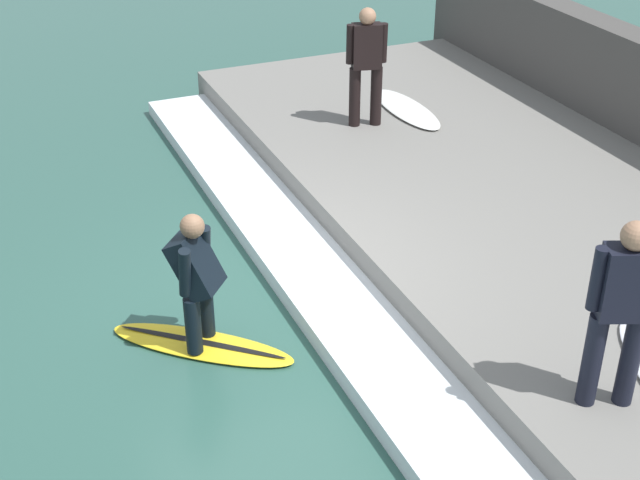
{
  "coord_description": "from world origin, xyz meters",
  "views": [
    {
      "loc": [
        -2.43,
        -7.04,
        5.09
      ],
      "look_at": [
        0.59,
        0.0,
        0.7
      ],
      "focal_mm": 50.0,
      "sensor_mm": 36.0,
      "label": 1
    }
  ],
  "objects_px": {
    "surfer_waiting_near": "(622,306)",
    "surfboard_waiting_far": "(407,109)",
    "surfboard_riding": "(202,345)",
    "surfer_riding": "(196,275)",
    "surfer_waiting_far": "(366,61)"
  },
  "relations": [
    {
      "from": "surfer_riding",
      "to": "surfer_waiting_far",
      "type": "distance_m",
      "value": 4.77
    },
    {
      "from": "surfer_waiting_near",
      "to": "surfboard_waiting_far",
      "type": "xyz_separation_m",
      "value": [
        1.51,
        6.13,
        -0.88
      ]
    },
    {
      "from": "surfboard_riding",
      "to": "surfer_waiting_near",
      "type": "xyz_separation_m",
      "value": [
        2.58,
        -2.54,
        1.33
      ]
    },
    {
      "from": "surfer_waiting_near",
      "to": "surfboard_waiting_far",
      "type": "relative_size",
      "value": 0.97
    },
    {
      "from": "surfer_riding",
      "to": "surfboard_waiting_far",
      "type": "distance_m",
      "value": 5.45
    },
    {
      "from": "surfer_waiting_near",
      "to": "surfboard_waiting_far",
      "type": "distance_m",
      "value": 6.38
    },
    {
      "from": "surfer_waiting_near",
      "to": "surfboard_riding",
      "type": "bearing_deg",
      "value": 135.43
    },
    {
      "from": "surfer_riding",
      "to": "surfer_waiting_far",
      "type": "bearing_deg",
      "value": 45.42
    },
    {
      "from": "surfer_waiting_far",
      "to": "surfboard_waiting_far",
      "type": "bearing_deg",
      "value": 15.66
    },
    {
      "from": "surfer_riding",
      "to": "surfer_waiting_far",
      "type": "xyz_separation_m",
      "value": [
        3.33,
        3.38,
        0.53
      ]
    },
    {
      "from": "surfer_waiting_far",
      "to": "surfboard_waiting_far",
      "type": "xyz_separation_m",
      "value": [
        0.76,
        0.21,
        -0.86
      ]
    },
    {
      "from": "surfer_waiting_near",
      "to": "surfer_riding",
      "type": "bearing_deg",
      "value": 135.43
    },
    {
      "from": "surfboard_riding",
      "to": "surfer_waiting_near",
      "type": "height_order",
      "value": "surfer_waiting_near"
    },
    {
      "from": "surfboard_riding",
      "to": "surfer_riding",
      "type": "xyz_separation_m",
      "value": [
        -0.0,
        -0.0,
        0.78
      ]
    },
    {
      "from": "surfboard_riding",
      "to": "surfer_riding",
      "type": "relative_size",
      "value": 1.25
    }
  ]
}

